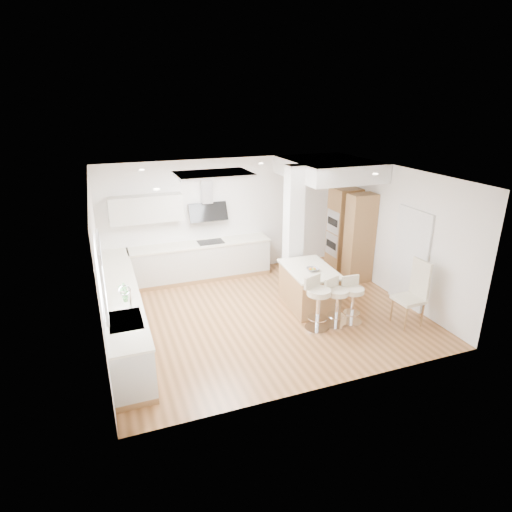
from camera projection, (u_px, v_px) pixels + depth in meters
name	position (u px, v px, depth m)	size (l,w,h in m)	color
ground	(264.00, 314.00, 8.66)	(6.00, 6.00, 0.00)	#A66D3D
ceiling	(264.00, 314.00, 8.66)	(6.00, 5.00, 0.02)	white
wall_back	(227.00, 217.00, 10.37)	(6.00, 0.04, 2.80)	white
wall_left	(99.00, 269.00, 7.19)	(0.04, 5.00, 2.80)	white
wall_right	(395.00, 232.00, 9.16)	(0.04, 5.00, 2.80)	white
skylight	(214.00, 174.00, 7.96)	(4.10, 2.10, 0.06)	white
window_left	(101.00, 272.00, 6.31)	(0.06, 1.28, 1.07)	white
doorway_right	(410.00, 259.00, 8.76)	(0.05, 1.00, 2.10)	#464137
counter_left	(122.00, 310.00, 7.82)	(0.63, 4.50, 1.35)	#A17545
counter_back	(194.00, 252.00, 10.07)	(3.62, 0.63, 2.50)	#A17545
pillar	(293.00, 230.00, 9.35)	(0.35, 0.35, 2.80)	white
soffit	(328.00, 169.00, 9.67)	(1.78, 2.20, 0.40)	white
oven_column	(349.00, 234.00, 10.25)	(0.63, 1.21, 2.10)	#A17545
peninsula	(309.00, 287.00, 8.85)	(1.01, 1.45, 0.91)	#A17545
bar_stool_a	(317.00, 301.00, 7.91)	(0.60, 0.60, 1.04)	white
bar_stool_b	(336.00, 300.00, 8.06)	(0.55, 0.55, 0.95)	white
bar_stool_c	(352.00, 298.00, 8.18)	(0.43, 0.43, 0.92)	white
dining_chair	(414.00, 291.00, 8.09)	(0.51, 0.51, 1.28)	beige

